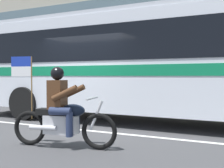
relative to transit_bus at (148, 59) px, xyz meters
name	(u,v)px	position (x,y,z in m)	size (l,w,h in m)	color
ground_plane	(82,125)	(-1.52, -1.19, -1.88)	(60.00, 60.00, 0.00)	#3D3D3F
sidewalk_curb	(142,105)	(-1.52, 3.91, -1.81)	(28.00, 3.80, 0.15)	#A39E93
lane_center_stripe	(70,129)	(-1.52, -1.79, -1.88)	(26.60, 0.14, 0.01)	silver
transit_bus	(148,59)	(0.00, 0.00, 0.00)	(11.88, 2.75, 3.22)	silver
motorcycle_with_rider	(62,113)	(-0.61, -3.40, -1.22)	(2.16, 0.76, 1.78)	black
fire_hydrant	(114,97)	(-2.28, 2.49, -1.37)	(0.22, 0.30, 0.75)	red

